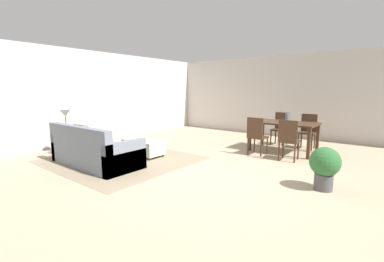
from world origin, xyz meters
name	(u,v)px	position (x,y,z in m)	size (l,w,h in m)	color
ground_plane	(205,173)	(0.00, 0.00, 0.00)	(10.80, 10.80, 0.00)	tan
wall_back	(293,96)	(0.00, 5.00, 1.35)	(9.00, 0.12, 2.70)	beige
wall_left	(93,97)	(-4.50, 0.50, 1.35)	(0.12, 11.00, 2.70)	beige
area_rug	(122,159)	(-2.04, -0.38, 0.00)	(3.00, 2.80, 0.01)	gray
couch	(94,151)	(-2.14, -0.99, 0.29)	(2.08, 0.93, 0.86)	slate
ottoman_table	(143,147)	(-1.94, 0.18, 0.22)	(0.99, 0.51, 0.38)	silver
side_table	(67,136)	(-3.48, -0.89, 0.46)	(0.40, 0.40, 0.58)	brown
table_lamp	(65,114)	(-3.48, -0.89, 0.99)	(0.26, 0.26, 0.53)	brown
dining_table	(284,126)	(0.54, 2.68, 0.67)	(1.57, 0.93, 0.76)	#422B1C
dining_chair_near_left	(257,134)	(0.17, 1.88, 0.52)	(0.41, 0.41, 0.92)	#422B1C
dining_chair_near_right	(288,138)	(0.94, 1.84, 0.52)	(0.43, 0.43, 0.92)	#422B1C
dining_chair_far_left	(281,126)	(0.17, 3.52, 0.52)	(0.41, 0.41, 0.92)	#422B1C
dining_chair_far_right	(308,129)	(0.93, 3.47, 0.52)	(0.42, 0.42, 0.92)	#422B1C
vase_centerpiece	(287,118)	(0.62, 2.67, 0.87)	(0.09, 0.09, 0.22)	slate
book_on_ottoman	(139,139)	(-2.02, 0.12, 0.40)	(0.26, 0.20, 0.03)	silver
potted_plant	(325,165)	(1.97, 0.47, 0.40)	(0.46, 0.46, 0.69)	#4C4C51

